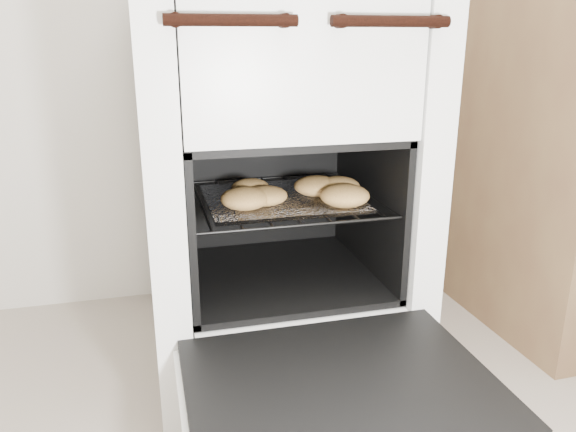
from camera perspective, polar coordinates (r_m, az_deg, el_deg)
name	(u,v)px	position (r m, az deg, el deg)	size (l,w,h in m)	color
stove	(273,178)	(1.41, -1.55, 3.85)	(0.63, 0.70, 0.96)	white
oven_door	(341,389)	(1.05, 5.38, -17.14)	(0.56, 0.44, 0.04)	black
oven_rack	(279,199)	(1.35, -0.88, 1.78)	(0.46, 0.44, 0.01)	black
foil_sheet	(281,198)	(1.33, -0.67, 1.80)	(0.35, 0.31, 0.01)	white
baked_rolls	(298,192)	(1.29, 1.05, 2.49)	(0.38, 0.27, 0.05)	#D8AB56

